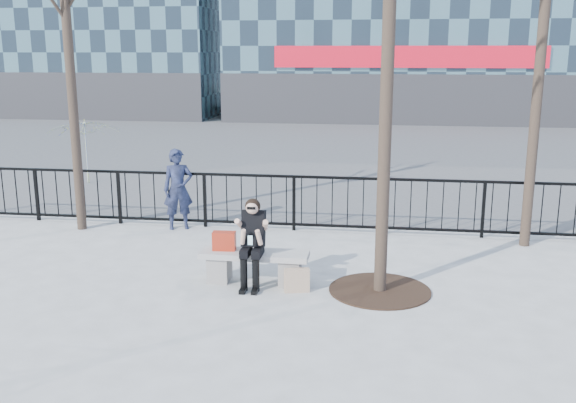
# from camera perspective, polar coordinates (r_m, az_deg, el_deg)

# --- Properties ---
(ground) EXTENTS (120.00, 120.00, 0.00)m
(ground) POSITION_cam_1_polar(r_m,az_deg,el_deg) (9.92, -2.97, -7.18)
(ground) COLOR gray
(ground) RESTS_ON ground
(street_surface) EXTENTS (60.00, 23.00, 0.01)m
(street_surface) POSITION_cam_1_polar(r_m,az_deg,el_deg) (24.43, 3.86, 5.07)
(street_surface) COLOR #474747
(street_surface) RESTS_ON ground
(railing) EXTENTS (14.00, 0.06, 1.10)m
(railing) POSITION_cam_1_polar(r_m,az_deg,el_deg) (12.59, -0.37, -0.10)
(railing) COLOR black
(railing) RESTS_ON ground
(tree_grate) EXTENTS (1.50, 1.50, 0.02)m
(tree_grate) POSITION_cam_1_polar(r_m,az_deg,el_deg) (9.65, 8.15, -7.82)
(tree_grate) COLOR black
(tree_grate) RESTS_ON ground
(bench_main) EXTENTS (1.65, 0.46, 0.49)m
(bench_main) POSITION_cam_1_polar(r_m,az_deg,el_deg) (9.82, -3.00, -5.53)
(bench_main) COLOR gray
(bench_main) RESTS_ON ground
(seated_woman) EXTENTS (0.50, 0.64, 1.34)m
(seated_woman) POSITION_cam_1_polar(r_m,az_deg,el_deg) (9.55, -3.21, -3.74)
(seated_woman) COLOR black
(seated_woman) RESTS_ON ground
(handbag) EXTENTS (0.36, 0.18, 0.29)m
(handbag) POSITION_cam_1_polar(r_m,az_deg,el_deg) (9.83, -5.70, -3.51)
(handbag) COLOR #A82814
(handbag) RESTS_ON bench_main
(shopping_bag) EXTENTS (0.39, 0.22, 0.35)m
(shopping_bag) POSITION_cam_1_polar(r_m,az_deg,el_deg) (9.48, 0.80, -7.02)
(shopping_bag) COLOR #CBAF8F
(shopping_bag) RESTS_ON ground
(standing_man) EXTENTS (0.69, 0.58, 1.60)m
(standing_man) POSITION_cam_1_polar(r_m,az_deg,el_deg) (12.82, -9.74, 1.08)
(standing_man) COLOR black
(standing_man) RESTS_ON ground
(vendor_umbrella) EXTENTS (2.15, 2.18, 1.72)m
(vendor_umbrella) POSITION_cam_1_polar(r_m,az_deg,el_deg) (17.84, -17.57, 4.24)
(vendor_umbrella) COLOR #E6F035
(vendor_umbrella) RESTS_ON ground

